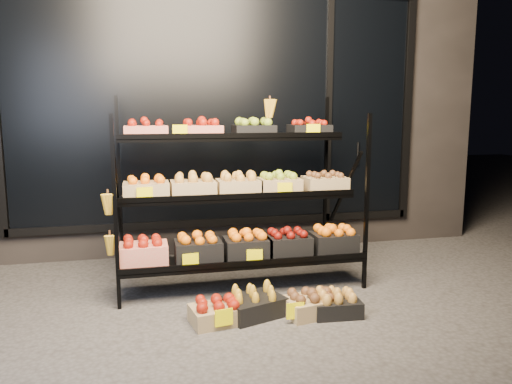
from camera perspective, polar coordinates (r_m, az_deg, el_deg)
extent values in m
plane|color=#514F4C|center=(4.03, -0.30, -12.88)|extent=(24.00, 24.00, 0.00)
cube|color=#2D2826|center=(6.30, -5.67, 11.25)|extent=(6.00, 2.00, 3.50)
cube|color=black|center=(5.29, -4.17, 9.53)|extent=(4.20, 0.04, 2.40)
cube|color=black|center=(5.40, -3.99, -3.43)|extent=(4.30, 0.06, 0.08)
cube|color=black|center=(5.99, 16.89, 9.11)|extent=(0.08, 0.06, 2.50)
cube|color=black|center=(5.58, 8.29, 9.44)|extent=(0.06, 0.06, 2.50)
cylinder|color=black|center=(5.71, 11.57, 4.31)|extent=(0.02, 0.02, 0.25)
cube|color=black|center=(3.90, -15.77, -2.45)|extent=(0.03, 0.03, 1.50)
cube|color=black|center=(4.31, 12.54, -1.24)|extent=(0.03, 0.03, 1.50)
cube|color=black|center=(4.84, -15.32, 0.73)|extent=(0.03, 0.03, 1.66)
cube|color=black|center=(5.18, 7.95, 1.49)|extent=(0.03, 0.03, 1.66)
cube|color=black|center=(4.26, -1.36, -7.86)|extent=(2.05, 0.42, 0.03)
cube|color=black|center=(4.06, -0.78, -8.19)|extent=(2.05, 0.02, 0.05)
cube|color=black|center=(4.43, -2.17, -0.55)|extent=(2.05, 0.40, 0.03)
cube|color=black|center=(4.24, -1.69, -0.50)|extent=(2.05, 0.02, 0.05)
cube|color=black|center=(4.67, -2.91, 6.11)|extent=(2.05, 0.40, 0.03)
cube|color=black|center=(4.48, -2.48, 6.43)|extent=(2.05, 0.02, 0.05)
cube|color=tan|center=(4.60, -12.46, 6.73)|extent=(0.38, 0.28, 0.11)
ellipsoid|color=#A2120B|center=(4.59, -12.50, 7.79)|extent=(0.32, 0.24, 0.07)
cube|color=tan|center=(4.63, -6.31, 6.90)|extent=(0.38, 0.28, 0.11)
ellipsoid|color=#A2120B|center=(4.63, -6.33, 7.96)|extent=(0.32, 0.24, 0.07)
cube|color=black|center=(4.71, -0.26, 7.00)|extent=(0.38, 0.28, 0.11)
ellipsoid|color=#93B22C|center=(4.71, -0.26, 8.03)|extent=(0.32, 0.24, 0.07)
cube|color=black|center=(4.87, 6.10, 7.01)|extent=(0.38, 0.28, 0.11)
ellipsoid|color=#A2120B|center=(4.86, 6.12, 8.01)|extent=(0.32, 0.24, 0.07)
cube|color=tan|center=(4.34, -12.43, 0.17)|extent=(0.38, 0.28, 0.14)
ellipsoid|color=orange|center=(4.33, -12.47, 1.48)|extent=(0.32, 0.24, 0.07)
cube|color=tan|center=(4.36, -7.18, 0.36)|extent=(0.38, 0.28, 0.14)
ellipsoid|color=gold|center=(4.35, -7.21, 1.66)|extent=(0.32, 0.24, 0.07)
cube|color=tan|center=(4.42, -2.00, 0.54)|extent=(0.38, 0.28, 0.14)
ellipsoid|color=gold|center=(4.41, -2.01, 1.83)|extent=(0.32, 0.24, 0.07)
cube|color=tan|center=(4.51, 2.59, 0.70)|extent=(0.38, 0.28, 0.14)
ellipsoid|color=#93B22C|center=(4.49, 2.60, 1.96)|extent=(0.32, 0.24, 0.07)
cube|color=tan|center=(4.65, 7.88, 0.87)|extent=(0.38, 0.28, 0.14)
ellipsoid|color=brown|center=(4.63, 7.91, 2.10)|extent=(0.32, 0.24, 0.07)
cube|color=tan|center=(4.15, -12.69, -7.04)|extent=(0.38, 0.28, 0.18)
ellipsoid|color=#A2120B|center=(4.12, -12.75, -5.43)|extent=(0.32, 0.24, 0.07)
cube|color=black|center=(4.17, -6.60, -6.78)|extent=(0.38, 0.28, 0.18)
ellipsoid|color=orange|center=(4.14, -6.63, -5.18)|extent=(0.32, 0.24, 0.07)
cube|color=black|center=(4.24, -1.03, -6.48)|extent=(0.38, 0.28, 0.18)
ellipsoid|color=orange|center=(4.21, -1.03, -4.90)|extent=(0.32, 0.24, 0.07)
cube|color=black|center=(4.32, 3.61, -6.18)|extent=(0.38, 0.28, 0.18)
ellipsoid|color=maroon|center=(4.29, 3.63, -4.63)|extent=(0.32, 0.24, 0.07)
cube|color=black|center=(4.46, 8.82, -5.79)|extent=(0.38, 0.28, 0.18)
ellipsoid|color=orange|center=(4.43, 8.86, -4.29)|extent=(0.32, 0.24, 0.07)
ellipsoid|color=gold|center=(3.90, -16.60, -0.06)|extent=(0.14, 0.08, 0.22)
ellipsoid|color=gold|center=(3.96, -16.39, -4.61)|extent=(0.14, 0.08, 0.22)
ellipsoid|color=gold|center=(4.65, 1.60, 10.63)|extent=(0.14, 0.08, 0.22)
cube|color=#FFEF00|center=(4.20, -12.60, -0.28)|extent=(0.13, 0.01, 0.12)
cube|color=#FFEF00|center=(4.37, 3.33, 0.30)|extent=(0.13, 0.01, 0.12)
cube|color=#FFEF00|center=(4.72, 6.56, 7.00)|extent=(0.13, 0.01, 0.12)
cube|color=#FFEF00|center=(4.46, -8.68, 6.84)|extent=(0.13, 0.01, 0.12)
cube|color=#FFEF00|center=(4.03, -7.49, -7.82)|extent=(0.13, 0.01, 0.12)
cube|color=#FFEF00|center=(4.11, -0.15, -7.40)|extent=(0.13, 0.01, 0.12)
cube|color=#FFEF00|center=(3.59, -3.68, -14.70)|extent=(0.13, 0.01, 0.12)
cube|color=#FFEF00|center=(3.70, 4.50, -13.95)|extent=(0.13, 0.01, 0.12)
cube|color=tan|center=(3.72, -4.47, -13.78)|extent=(0.41, 0.33, 0.13)
ellipsoid|color=#A2120B|center=(3.68, -4.49, -12.45)|extent=(0.35, 0.28, 0.07)
cube|color=black|center=(3.83, -0.25, -12.94)|extent=(0.50, 0.43, 0.14)
ellipsoid|color=gold|center=(3.79, -0.25, -11.52)|extent=(0.42, 0.36, 0.07)
cube|color=tan|center=(3.87, 6.27, -12.84)|extent=(0.44, 0.35, 0.13)
ellipsoid|color=brown|center=(3.83, 6.29, -11.51)|extent=(0.37, 0.30, 0.07)
cube|color=black|center=(3.89, 9.08, -12.85)|extent=(0.38, 0.29, 0.12)
ellipsoid|color=gold|center=(3.86, 9.11, -11.59)|extent=(0.32, 0.24, 0.07)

